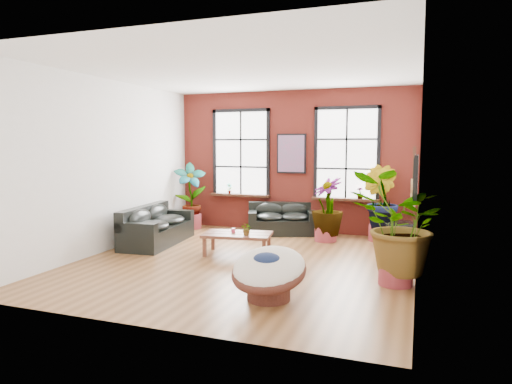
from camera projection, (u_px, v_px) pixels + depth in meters
room at (248, 168)px, 8.45m from camera, size 6.04×6.54×3.54m
sofa_back at (282, 220)px, 11.16m from camera, size 1.81×1.30×0.75m
sofa_left at (155, 227)px, 10.03m from camera, size 1.06×2.16×0.82m
coffee_table at (237, 236)px, 9.04m from camera, size 1.43×0.96×0.51m
papasan_chair at (269, 271)px, 6.39m from camera, size 1.15×1.17×0.80m
poster at (291, 154)px, 11.26m from camera, size 0.74×0.06×0.98m
tv_wall_unit at (415, 181)px, 7.90m from camera, size 0.13×1.86×1.20m
media_box at (398, 234)px, 9.86m from camera, size 0.72×0.64×0.51m
pot_back_left at (191, 221)px, 11.84m from camera, size 0.67×0.67×0.38m
pot_back_right at (380, 233)px, 10.31m from camera, size 0.54×0.54×0.37m
pot_right_wall at (395, 273)px, 7.09m from camera, size 0.68×0.68×0.38m
pot_mid at (326, 233)px, 10.29m from camera, size 0.61×0.61×0.36m
floor_plant_back_left at (190, 193)px, 11.78m from camera, size 1.00×0.92×1.56m
floor_plant_back_right at (380, 200)px, 10.25m from camera, size 1.10×1.10×1.56m
floor_plant_right_wall at (398, 224)px, 7.01m from camera, size 1.81×1.71×1.60m
floor_plant_mid at (327, 206)px, 10.24m from camera, size 1.03×1.03×1.30m
table_plant at (247, 229)px, 8.81m from camera, size 0.27×0.26×0.24m
sill_plant_left at (229, 188)px, 11.87m from camera, size 0.17×0.17×0.27m
sill_plant_right at (360, 193)px, 10.74m from camera, size 0.19×0.19×0.27m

